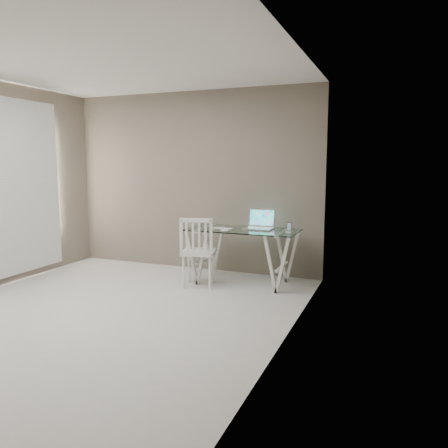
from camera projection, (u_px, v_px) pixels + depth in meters
name	position (u px, v px, depth m)	size (l,w,h in m)	color
room	(95.00, 155.00, 4.59)	(4.50, 4.52, 2.71)	beige
desk	(242.00, 256.00, 5.93)	(1.50, 0.70, 0.75)	silver
chair	(198.00, 249.00, 5.72)	(0.53, 0.53, 0.94)	white
laptop	(260.00, 224.00, 5.94)	(0.37, 0.31, 0.26)	silver
keyboard	(222.00, 228.00, 5.93)	(0.29, 0.13, 0.01)	silver
mouse	(225.00, 230.00, 5.68)	(0.12, 0.07, 0.04)	white
phone_dock	(289.00, 230.00, 5.62)	(0.07, 0.07, 0.13)	white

